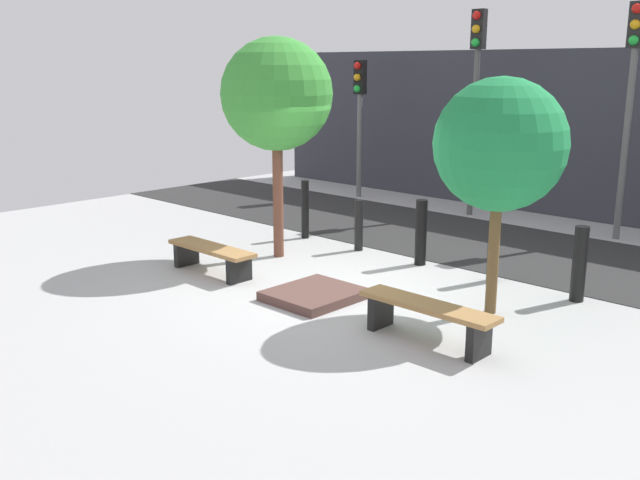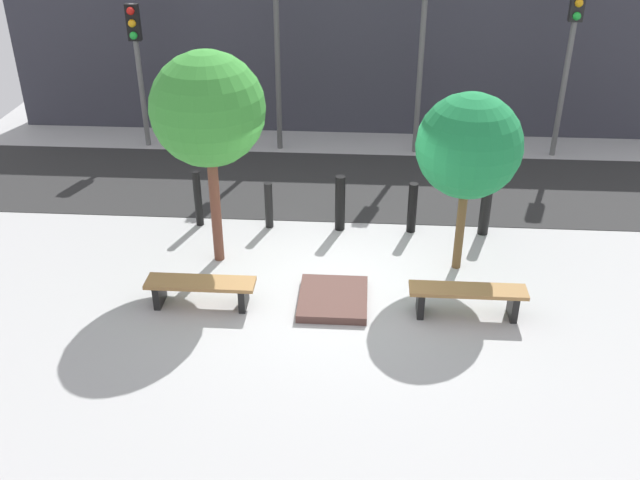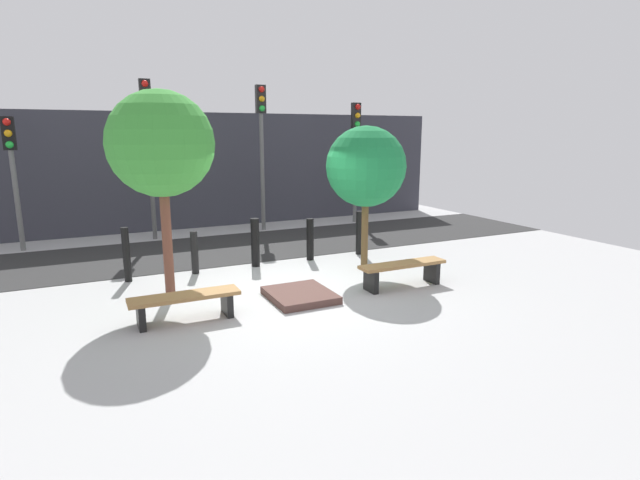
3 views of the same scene
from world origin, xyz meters
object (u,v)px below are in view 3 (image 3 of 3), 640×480
(planter_bed, at_px, (300,295))
(tree_behind_left_bench, at_px, (161,145))
(bollard_right, at_px, (310,239))
(bench_left, at_px, (185,302))
(bollard_far_left, at_px, (126,255))
(traffic_light_mid_east, at_px, (262,132))
(bollard_far_right, at_px, (360,233))
(traffic_light_mid_west, at_px, (148,132))
(traffic_light_west, at_px, (12,159))
(bollard_left, at_px, (195,253))
(traffic_light_east, at_px, (356,141))
(bollard_center, at_px, (255,243))
(bench_right, at_px, (403,270))
(tree_behind_right_bench, at_px, (366,167))

(planter_bed, distance_m, tree_behind_left_bench, 3.48)
(planter_bed, bearing_deg, bollard_right, 61.68)
(bench_left, distance_m, bollard_far_left, 2.69)
(planter_bed, height_order, traffic_light_mid_east, traffic_light_mid_east)
(bollard_right, bearing_deg, bollard_far_right, 0.00)
(bollard_far_right, height_order, traffic_light_mid_west, traffic_light_mid_west)
(traffic_light_mid_west, xyz_separation_m, traffic_light_mid_east, (3.13, -0.00, -0.02))
(traffic_light_west, height_order, traffic_light_mid_west, traffic_light_mid_west)
(bollard_left, xyz_separation_m, bollard_right, (2.60, 0.00, 0.03))
(traffic_light_west, relative_size, traffic_light_east, 0.86)
(bollard_center, xyz_separation_m, traffic_light_east, (4.69, 3.90, 2.07))
(bollard_center, bearing_deg, planter_bed, -90.00)
(traffic_light_west, xyz_separation_m, traffic_light_mid_west, (3.13, 0.00, 0.63))
(tree_behind_left_bench, bearing_deg, bench_left, -90.00)
(tree_behind_left_bench, bearing_deg, bollard_right, 20.25)
(traffic_light_mid_west, bearing_deg, bollard_far_right, -43.13)
(planter_bed, bearing_deg, bollard_center, 90.00)
(traffic_light_mid_east, bearing_deg, traffic_light_mid_west, 180.00)
(bench_left, xyz_separation_m, planter_bed, (2.01, 0.20, -0.24))
(bench_left, bearing_deg, traffic_light_west, 112.39)
(bollard_center, xyz_separation_m, traffic_light_mid_west, (-1.56, 3.90, 2.34))
(planter_bed, height_order, traffic_light_mid_west, traffic_light_mid_west)
(bollard_center, xyz_separation_m, bollard_right, (1.30, 0.00, -0.05))
(bench_right, distance_m, traffic_light_east, 7.40)
(bollard_center, distance_m, traffic_light_east, 6.44)
(traffic_light_west, relative_size, traffic_light_mid_west, 0.77)
(tree_behind_right_bench, distance_m, bollard_center, 2.86)
(bollard_right, bearing_deg, bench_right, -74.94)
(bench_right, bearing_deg, traffic_light_mid_west, 118.70)
(planter_bed, height_order, traffic_light_west, traffic_light_west)
(tree_behind_right_bench, xyz_separation_m, traffic_light_east, (2.68, 5.12, 0.44))
(traffic_light_mid_east, xyz_separation_m, traffic_light_east, (3.13, -0.00, -0.26))
(traffic_light_mid_east, bearing_deg, bench_right, -86.12)
(tree_behind_right_bench, distance_m, traffic_light_mid_west, 6.28)
(bollard_right, height_order, bollard_far_right, bollard_far_right)
(bench_left, height_order, bollard_far_right, bollard_far_right)
(tree_behind_right_bench, distance_m, traffic_light_west, 8.43)
(bollard_left, bearing_deg, tree_behind_left_bench, -119.98)
(bollard_far_left, height_order, traffic_light_east, traffic_light_east)
(bollard_left, bearing_deg, bollard_far_right, 0.00)
(traffic_light_west, distance_m, traffic_light_east, 9.38)
(bench_left, height_order, bollard_right, bollard_right)
(traffic_light_west, bearing_deg, traffic_light_mid_west, 0.04)
(bollard_right, distance_m, bollard_far_right, 1.30)
(traffic_light_east, bearing_deg, traffic_light_west, -179.99)
(tree_behind_right_bench, distance_m, bollard_left, 3.92)
(bollard_right, bearing_deg, traffic_light_west, 146.94)
(tree_behind_right_bench, bearing_deg, bollard_left, 159.75)
(tree_behind_left_bench, height_order, traffic_light_mid_west, traffic_light_mid_west)
(bollard_right, bearing_deg, bench_left, -141.66)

